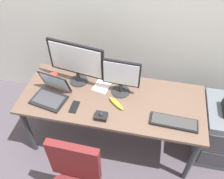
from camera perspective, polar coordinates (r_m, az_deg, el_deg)
The scene contains 12 objects.
ground_plane at distance 2.85m, azimuth 0.00°, elevation -11.70°, with size 8.00×8.00×0.00m, color #4C434C.
desk at distance 2.34m, azimuth 0.00°, elevation -3.24°, with size 1.75×0.71×0.71m.
file_cabinet at distance 2.74m, azimuth 24.22°, elevation -9.02°, with size 0.42×0.53×0.67m.
monitor_main at distance 2.31m, azimuth -8.51°, elevation 6.68°, with size 0.56×0.18×0.46m.
monitor_side at distance 2.21m, azimuth 2.18°, elevation 3.18°, with size 0.35×0.18×0.38m.
keyboard at distance 2.16m, azimuth 14.47°, elevation -7.51°, with size 0.41×0.15×0.03m.
laptop at distance 2.34m, azimuth -14.29°, elevation -0.83°, with size 0.36×0.34×0.23m.
trackball_mouse at distance 2.13m, azimuth -2.61°, elevation -6.32°, with size 0.11×0.09×0.07m.
coffee_mug at distance 2.48m, azimuth -13.57°, elevation 2.54°, with size 0.09×0.08×0.10m.
paper_notepad at distance 2.41m, azimuth -2.29°, elevation 1.01°, with size 0.15×0.21×0.01m, color white.
cell_phone at distance 2.24m, azimuth -8.92°, elevation -4.11°, with size 0.07×0.14×0.01m, color black.
banana at distance 2.22m, azimuth 1.01°, elevation -3.30°, with size 0.19×0.04×0.04m, color yellow.
Camera 1 is at (0.31, -1.51, 2.40)m, focal length 38.49 mm.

